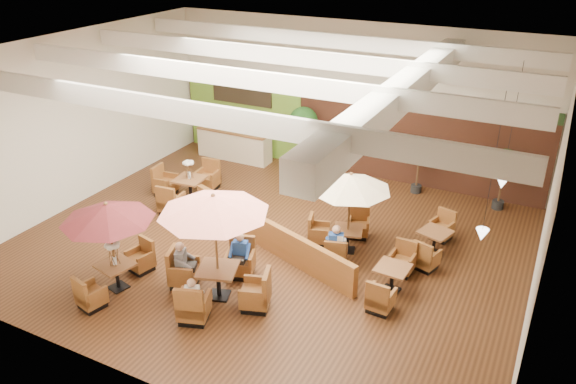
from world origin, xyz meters
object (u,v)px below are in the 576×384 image
Objects in this scene: table_1 at (215,229)px; topiary_1 at (420,152)px; booth_divider at (267,235)px; diner_0 at (193,294)px; table_4 at (392,279)px; diner_3 at (336,241)px; diner_2 at (183,260)px; table_3 at (184,186)px; topiary_2 at (505,165)px; topiary_0 at (303,124)px; table_0 at (109,224)px; diner_4 at (336,242)px; table_2 at (348,194)px; service_counter at (234,145)px; diner_1 at (240,251)px; table_5 at (434,243)px.

table_1 is 8.63m from topiary_1.
diner_0 is at bearing -69.78° from booth_divider.
diner_3 reaches higher than table_4.
diner_0 is 1.48m from diner_2.
table_1 is 4.13× the size of diner_0.
diner_0 is (4.09, -5.15, 0.26)m from table_3.
topiary_2 is (5.46, 8.17, -0.39)m from table_1.
topiary_0 reaches higher than table_4.
table_0 is at bearing -131.36° from topiary_2.
topiary_0 reaches higher than diner_4.
table_2 is at bearing -126.50° from topiary_2.
diner_4 reaches higher than booth_divider.
topiary_1 is at bearing 102.78° from table_4.
table_4 is 6.35m from topiary_2.
table_2 reaches higher than table_3.
table_0 reaches higher than service_counter.
table_1 reaches higher than topiary_2.
diner_1 is at bearing -162.84° from diner_3.
service_counter is at bearing 100.78° from table_1.
topiary_1 is at bearing 128.66° from table_5.
table_4 is at bearing -35.16° from service_counter.
table_1 is 3.65× the size of diner_2.
diner_3 is at bearing 50.78° from table_0.
booth_divider is 2.10m from diner_4.
diner_1 is at bearing 71.41° from table_1.
table_2 reaches higher than service_counter.
topiary_2 is (1.71, 6.00, 1.19)m from table_4.
table_2 is 1.00× the size of table_5.
diner_4 is at bearing 106.54° from diner_2.
diner_4 is at bearing 50.78° from table_0.
diner_4 is (0.06, -0.89, -1.00)m from table_2.
topiary_2 reaches higher than booth_divider.
topiary_1 is (5.24, 9.04, -0.37)m from table_0.
table_1 is 8.32m from topiary_0.
diner_0 is at bearing 9.39° from table_0.
diner_0 reaches higher than table_4.
service_counter is 10.08m from table_4.
table_1 is (2.49, 0.87, 0.06)m from table_0.
booth_divider is at bearing -105.91° from diner_1.
table_2 is 5.05m from diner_0.
table_2 is 1.24× the size of topiary_1.
table_0 is 5.40m from table_3.
table_3 is at bearing -161.07° from table_5.
diner_1 is (-0.00, 2.09, 0.02)m from diner_0.
diner_1 is 0.96× the size of diner_4.
booth_divider is 2.62× the size of table_0.
topiary_1 is at bearing 83.43° from booth_divider.
table_0 is at bearing -162.56° from diner_3.
table_2 is at bearing -99.16° from topiary_1.
table_3 is 1.37× the size of topiary_2.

